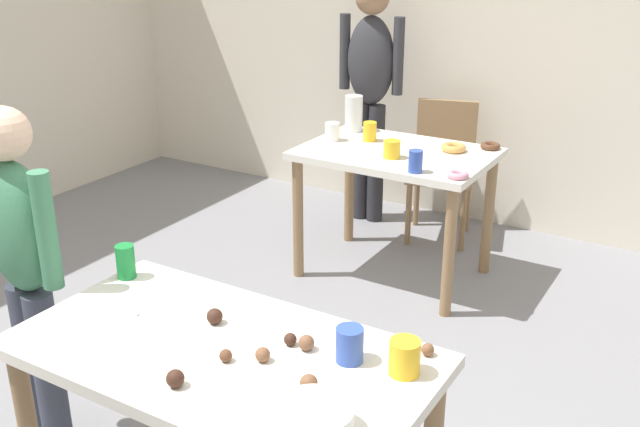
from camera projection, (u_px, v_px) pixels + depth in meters
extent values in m
cube|color=beige|center=(534.00, 30.00, 4.58)|extent=(6.40, 0.10, 2.60)
cube|color=silver|center=(221.00, 354.00, 2.18)|extent=(1.26, 0.68, 0.04)
cylinder|color=olive|center=(153.00, 363.00, 2.82)|extent=(0.06, 0.06, 0.71)
cube|color=silver|center=(396.00, 154.00, 4.08)|extent=(1.03, 0.72, 0.04)
cylinder|color=olive|center=(298.00, 219.00, 4.19)|extent=(0.06, 0.06, 0.71)
cylinder|color=olive|center=(449.00, 253.00, 3.76)|extent=(0.06, 0.06, 0.71)
cylinder|color=olive|center=(349.00, 188.00, 4.67)|extent=(0.06, 0.06, 0.71)
cylinder|color=olive|center=(488.00, 216.00, 4.24)|extent=(0.06, 0.06, 0.71)
cube|color=olive|center=(441.00, 175.00, 4.69)|extent=(0.49, 0.49, 0.04)
cube|color=olive|center=(447.00, 132.00, 4.77)|extent=(0.38, 0.14, 0.42)
cylinder|color=olive|center=(463.00, 220.00, 4.58)|extent=(0.04, 0.04, 0.41)
cylinder|color=olive|center=(408.00, 214.00, 4.66)|extent=(0.04, 0.04, 0.41)
cylinder|color=olive|center=(468.00, 201.00, 4.88)|extent=(0.04, 0.04, 0.41)
cylinder|color=olive|center=(417.00, 196.00, 4.97)|extent=(0.04, 0.04, 0.41)
cylinder|color=#383D4C|center=(34.00, 365.00, 2.83)|extent=(0.11, 0.11, 0.69)
cylinder|color=#383D4C|center=(49.00, 375.00, 2.76)|extent=(0.11, 0.11, 0.69)
ellipsoid|color=#3D7A56|center=(18.00, 227.00, 2.58)|extent=(0.35, 0.25, 0.49)
sphere|color=beige|center=(3.00, 134.00, 2.45)|extent=(0.19, 0.19, 0.19)
cylinder|color=#3D7A56|center=(46.00, 231.00, 2.45)|extent=(0.08, 0.08, 0.41)
cylinder|color=#28282D|center=(376.00, 164.00, 4.98)|extent=(0.11, 0.11, 0.81)
cylinder|color=#28282D|center=(361.00, 162.00, 5.03)|extent=(0.11, 0.11, 0.81)
ellipsoid|color=#333338|center=(371.00, 61.00, 4.76)|extent=(0.33, 0.21, 0.57)
cylinder|color=#333338|center=(398.00, 56.00, 4.65)|extent=(0.07, 0.07, 0.49)
cylinder|color=#333338|center=(345.00, 52.00, 4.83)|extent=(0.07, 0.07, 0.49)
cylinder|color=white|center=(314.00, 421.00, 1.80)|extent=(0.20, 0.20, 0.08)
cylinder|color=#198438|center=(126.00, 262.00, 2.59)|extent=(0.07, 0.07, 0.12)
cube|color=silver|center=(119.00, 308.00, 2.40)|extent=(0.17, 0.02, 0.01)
cylinder|color=yellow|center=(405.00, 357.00, 2.04)|extent=(0.09, 0.09, 0.10)
cylinder|color=#3351B2|center=(350.00, 345.00, 2.10)|extent=(0.08, 0.08, 0.11)
sphere|color=brown|center=(226.00, 356.00, 2.11)|extent=(0.04, 0.04, 0.04)
sphere|color=#3D2319|center=(215.00, 316.00, 2.30)|extent=(0.05, 0.05, 0.05)
sphere|color=#3D2319|center=(175.00, 379.00, 1.99)|extent=(0.05, 0.05, 0.05)
sphere|color=brown|center=(263.00, 355.00, 2.10)|extent=(0.04, 0.04, 0.04)
sphere|color=brown|center=(309.00, 383.00, 1.97)|extent=(0.05, 0.05, 0.05)
sphere|color=brown|center=(306.00, 343.00, 2.16)|extent=(0.05, 0.05, 0.05)
sphere|color=#3D2319|center=(290.00, 339.00, 2.19)|extent=(0.04, 0.04, 0.04)
sphere|color=brown|center=(428.00, 350.00, 2.14)|extent=(0.04, 0.04, 0.04)
cylinder|color=white|center=(354.00, 113.00, 4.42)|extent=(0.11, 0.11, 0.21)
cylinder|color=white|center=(332.00, 132.00, 4.24)|extent=(0.09, 0.09, 0.10)
cylinder|color=yellow|center=(392.00, 149.00, 3.93)|extent=(0.09, 0.09, 0.10)
cylinder|color=#3351B2|center=(416.00, 161.00, 3.69)|extent=(0.07, 0.07, 0.11)
cylinder|color=yellow|center=(370.00, 132.00, 4.23)|extent=(0.08, 0.08, 0.11)
torus|color=gold|center=(454.00, 148.00, 4.05)|extent=(0.14, 0.14, 0.04)
torus|color=brown|center=(490.00, 146.00, 4.10)|extent=(0.11, 0.11, 0.03)
torus|color=pink|center=(458.00, 175.00, 3.63)|extent=(0.11, 0.11, 0.03)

